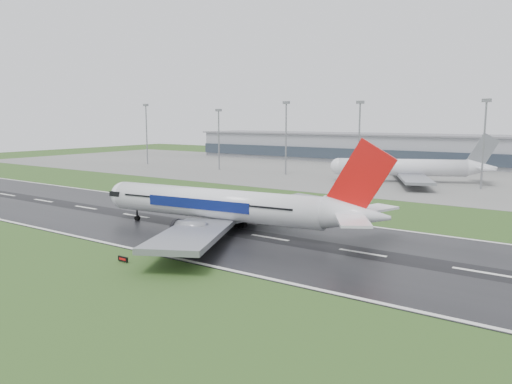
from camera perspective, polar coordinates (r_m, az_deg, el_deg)
The scene contains 12 objects.
ground at distance 126.62m, azimuth -13.71°, elevation -2.72°, with size 520.00×520.00×0.00m, color #28481A.
runway at distance 126.61m, azimuth -13.71°, elevation -2.69°, with size 400.00×45.00×0.10m, color black.
apron at distance 228.27m, azimuth 10.50°, elevation 2.29°, with size 400.00×130.00×0.08m, color slate.
terminal at distance 283.23m, azimuth 15.60°, elevation 4.81°, with size 240.00×36.00×15.00m, color gray.
main_airliner at distance 103.64m, azimuth -2.74°, elevation 0.61°, with size 66.20×63.05×19.55m, color white, non-canonical shape.
parked_airliner at distance 195.76m, azimuth 17.24°, elevation 3.73°, with size 61.91×57.64×18.15m, color silver, non-canonical shape.
runway_sign at distance 86.92m, azimuth -15.11°, elevation -7.52°, with size 2.30×0.26×1.04m, color black, non-canonical shape.
floodmast_0 at distance 268.42m, azimuth -12.51°, elevation 6.39°, with size 0.64×0.64×30.53m, color gray.
floodmast_1 at distance 234.80m, azimuth -4.31°, elevation 5.92°, with size 0.64×0.64×27.38m, color gray.
floodmast_2 at distance 213.27m, azimuth 3.48°, elevation 6.05°, with size 0.64×0.64×30.21m, color gray.
floodmast_3 at distance 197.92m, azimuth 11.81°, elevation 5.63°, with size 0.64×0.64×29.71m, color gray.
floodmast_4 at distance 184.93m, azimuth 24.80°, elevation 4.81°, with size 0.64×0.64×29.50m, color gray.
Camera 1 is at (93.62, -81.80, 24.01)m, focal length 34.64 mm.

